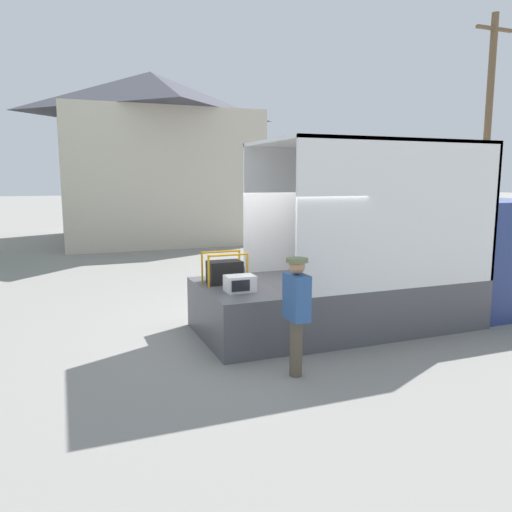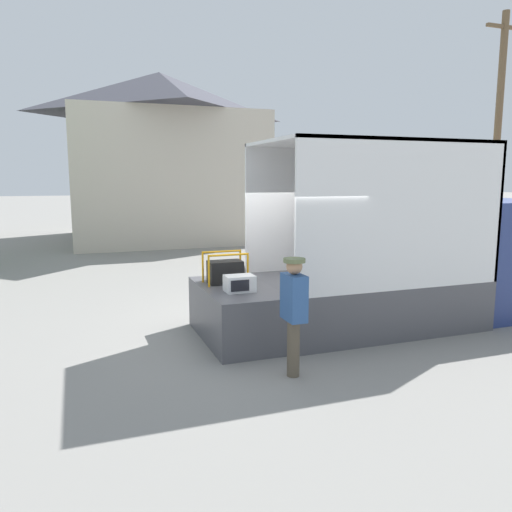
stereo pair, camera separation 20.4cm
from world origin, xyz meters
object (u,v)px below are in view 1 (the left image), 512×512
object	(u,v)px
box_truck	(430,266)
microwave	(240,284)
worker_person	(297,305)
utility_pole	(488,129)
portable_generator	(226,272)

from	to	relation	value
box_truck	microwave	xyz separation A→B (m)	(-4.21, -0.36, 0.05)
microwave	worker_person	xyz separation A→B (m)	(0.30, -1.50, -0.02)
box_truck	utility_pole	xyz separation A→B (m)	(9.44, 7.98, 3.75)
portable_generator	utility_pole	world-z (taller)	utility_pole
worker_person	utility_pole	bearing A→B (deg)	36.43
box_truck	portable_generator	bearing A→B (deg)	175.29
microwave	worker_person	distance (m)	1.53
portable_generator	utility_pole	bearing A→B (deg)	29.19
portable_generator	worker_person	size ratio (longest dim) A/B	0.44
utility_pole	portable_generator	bearing A→B (deg)	-150.81
portable_generator	microwave	bearing A→B (deg)	-88.78
box_truck	portable_generator	distance (m)	4.24
box_truck	microwave	world-z (taller)	box_truck
box_truck	microwave	size ratio (longest dim) A/B	12.81
portable_generator	worker_person	xyz separation A→B (m)	(0.32, -2.21, -0.10)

